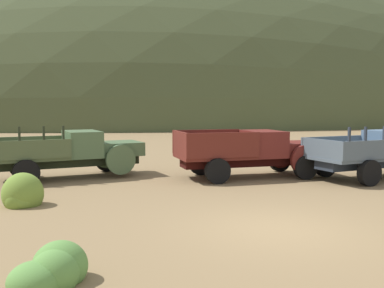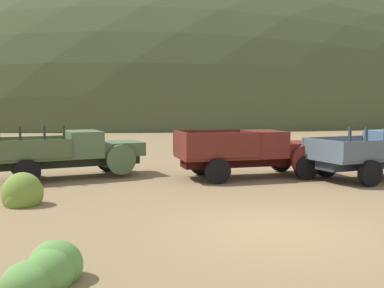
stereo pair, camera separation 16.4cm
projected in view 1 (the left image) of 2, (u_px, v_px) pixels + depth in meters
ground_plane at (277, 229)px, 10.38m from camera, size 300.00×300.00×0.00m
hill_far_left at (215, 122)px, 74.98m from camera, size 116.17×52.30×53.70m
truck_weathered_green at (79, 152)px, 17.84m from camera, size 6.13×3.37×2.16m
truck_oxblood at (260, 152)px, 17.97m from camera, size 6.09×2.63×1.91m
bush_back_edge at (22, 196)px, 12.77m from camera, size 1.19×1.07×1.25m
bush_front_left at (52, 272)px, 7.14m from camera, size 1.26×1.20×0.87m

